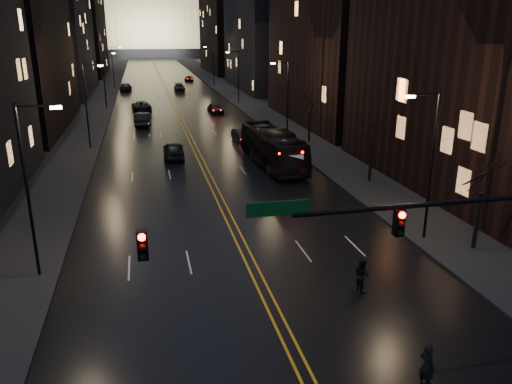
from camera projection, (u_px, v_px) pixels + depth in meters
ground at (301, 368)px, 18.87m from camera, size 900.00×900.00×0.00m
road at (160, 76)px, 139.49m from camera, size 20.00×320.00×0.02m
sidewalk_left at (108, 77)px, 136.53m from camera, size 8.00×320.00×0.16m
sidewalk_right at (210, 75)px, 142.40m from camera, size 8.00×320.00×0.16m
center_line at (160, 76)px, 139.48m from camera, size 0.62×320.00×0.01m
building_left_mid at (3, 15)px, 60.25m from camera, size 12.00×30.00×28.00m
building_left_far at (55, 42)px, 96.74m from camera, size 12.00×34.00×20.00m
building_left_dist at (80, 31)px, 140.66m from camera, size 12.00×40.00×24.00m
building_right_near at (488, 33)px, 38.13m from camera, size 12.00×26.00×24.00m
building_right_mid at (265, 26)px, 104.62m from camera, size 12.00×34.00×26.00m
building_right_dist at (227, 35)px, 149.78m from camera, size 12.00×40.00×22.00m
capitol at (148, 20)px, 245.53m from camera, size 90.00×50.00×58.50m
traffic_signal at (457, 230)px, 18.53m from camera, size 17.29×0.45×7.00m
streetlamp_right_near at (430, 159)px, 28.85m from camera, size 2.13×0.25×9.00m
streetlamp_left_near at (30, 183)px, 24.31m from camera, size 2.13×0.25×9.00m
streetlamp_right_mid at (286, 96)px, 56.68m from camera, size 2.13×0.25×9.00m
streetlamp_left_mid at (88, 102)px, 52.15m from camera, size 2.13×0.25×9.00m
streetlamp_right_far at (237, 74)px, 84.52m from camera, size 2.13×0.25×9.00m
streetlamp_left_far at (105, 77)px, 79.98m from camera, size 2.13×0.25×9.00m
streetlamp_right_dist at (213, 63)px, 112.35m from camera, size 2.13×0.25×9.00m
streetlamp_left_dist at (113, 65)px, 107.82m from camera, size 2.13×0.25×9.00m
tree_right_near at (484, 175)px, 27.62m from camera, size 2.40×2.40×6.65m
tree_right_mid at (373, 129)px, 40.61m from camera, size 2.40×2.40×6.65m
tree_right_far at (310, 103)px, 55.46m from camera, size 2.40×2.40×6.65m
bus at (272, 147)px, 46.71m from camera, size 3.61×12.66×3.49m
oncoming_car_a at (174, 150)px, 49.54m from camera, size 2.18×5.09×1.71m
oncoming_car_b at (143, 119)px, 66.67m from camera, size 2.30×5.35×1.71m
oncoming_car_c at (141, 106)px, 78.60m from camera, size 3.21×6.14×1.65m
oncoming_car_d at (126, 87)px, 105.56m from camera, size 2.62×5.68×1.61m
receding_car_a at (242, 136)px, 56.82m from camera, size 1.91×4.59×1.48m
receding_car_b at (215, 108)px, 76.71m from camera, size 2.26×4.58×1.50m
receding_car_c at (179, 87)px, 104.98m from camera, size 2.16×5.26×1.52m
receding_car_d at (189, 78)px, 125.85m from camera, size 2.68×4.80×1.27m
pedestrian_a at (427, 366)px, 17.58m from camera, size 0.59×0.73×1.75m
pedestrian_b at (362, 275)px, 24.23m from camera, size 0.59×0.89×1.69m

